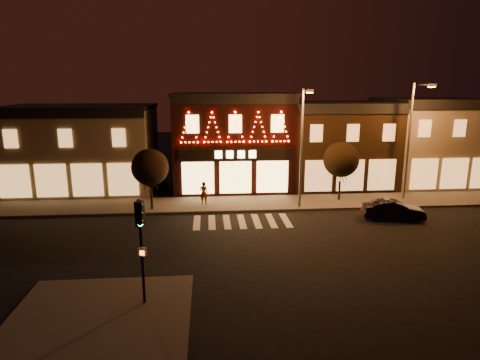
{
  "coord_description": "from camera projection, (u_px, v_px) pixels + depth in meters",
  "views": [
    {
      "loc": [
        -2.2,
        -21.57,
        8.8
      ],
      "look_at": [
        -0.12,
        4.0,
        2.86
      ],
      "focal_mm": 30.12,
      "sensor_mm": 36.0,
      "label": 1
    }
  ],
  "objects": [
    {
      "name": "traffic_signal_near",
      "position": [
        141.0,
        232.0,
        15.76
      ],
      "size": [
        0.36,
        0.46,
        4.4
      ],
      "rotation": [
        0.0,
        0.0,
        -0.23
      ],
      "color": "black",
      "rests_on": "sidewalk_near"
    },
    {
      "name": "ground",
      "position": [
        248.0,
        244.0,
        23.11
      ],
      "size": [
        120.0,
        120.0,
        0.0
      ],
      "primitive_type": "plane",
      "color": "black",
      "rests_on": "ground"
    },
    {
      "name": "building_right_a",
      "position": [
        336.0,
        144.0,
        36.6
      ],
      "size": [
        9.2,
        8.28,
        7.5
      ],
      "color": "#332111",
      "rests_on": "ground"
    },
    {
      "name": "sidewalk_near",
      "position": [
        97.0,
        322.0,
        15.29
      ],
      "size": [
        7.0,
        7.0,
        0.15
      ],
      "primitive_type": "cube",
      "color": "#47423D",
      "rests_on": "ground"
    },
    {
      "name": "tree_right",
      "position": [
        341.0,
        160.0,
        30.95
      ],
      "size": [
        2.73,
        2.73,
        4.57
      ],
      "rotation": [
        0.0,
        0.0,
        0.19
      ],
      "color": "black",
      "rests_on": "sidewalk_far"
    },
    {
      "name": "sidewalk_far",
      "position": [
        263.0,
        203.0,
        31.02
      ],
      "size": [
        44.0,
        4.0,
        0.15
      ],
      "primitive_type": "cube",
      "color": "#47423D",
      "rests_on": "ground"
    },
    {
      "name": "streetlamp_mid",
      "position": [
        303.0,
        139.0,
        28.46
      ],
      "size": [
        0.54,
        1.95,
        8.57
      ],
      "rotation": [
        0.0,
        0.0,
        -0.0
      ],
      "color": "#59595E",
      "rests_on": "sidewalk_far"
    },
    {
      "name": "dark_sedan",
      "position": [
        393.0,
        210.0,
        27.31
      ],
      "size": [
        4.22,
        2.12,
        1.33
      ],
      "primitive_type": "imported",
      "rotation": [
        0.0,
        0.0,
        1.39
      ],
      "color": "black",
      "rests_on": "ground"
    },
    {
      "name": "tree_left",
      "position": [
        150.0,
        167.0,
        28.57
      ],
      "size": [
        2.64,
        2.64,
        4.41
      ],
      "rotation": [
        0.0,
        0.0,
        -0.01
      ],
      "color": "black",
      "rests_on": "sidewalk_far"
    },
    {
      "name": "streetlamp_right",
      "position": [
        412.0,
        133.0,
        30.65
      ],
      "size": [
        0.79,
        2.05,
        8.94
      ],
      "rotation": [
        0.0,
        0.0,
        -0.22
      ],
      "color": "#59595E",
      "rests_on": "sidewalk_far"
    },
    {
      "name": "pedestrian",
      "position": [
        204.0,
        193.0,
        30.34
      ],
      "size": [
        0.69,
        0.52,
        1.72
      ],
      "primitive_type": "imported",
      "rotation": [
        0.0,
        0.0,
        2.96
      ],
      "color": "gray",
      "rests_on": "sidewalk_far"
    },
    {
      "name": "building_pulp",
      "position": [
        232.0,
        140.0,
        35.74
      ],
      "size": [
        10.2,
        8.34,
        8.3
      ],
      "color": "black",
      "rests_on": "ground"
    },
    {
      "name": "building_right_b",
      "position": [
        431.0,
        141.0,
        37.27
      ],
      "size": [
        9.2,
        8.28,
        7.8
      ],
      "color": "#786D55",
      "rests_on": "ground"
    },
    {
      "name": "building_left",
      "position": [
        83.0,
        148.0,
        34.84
      ],
      "size": [
        12.2,
        8.28,
        7.3
      ],
      "color": "#786D55",
      "rests_on": "ground"
    }
  ]
}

